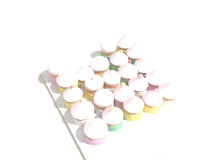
% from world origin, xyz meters
% --- Properties ---
extents(ground_plane, '(1.80, 1.80, 0.03)m').
position_xyz_m(ground_plane, '(0.00, 0.00, -0.01)').
color(ground_plane, '#B2A899').
extents(baking_tray, '(0.35, 0.35, 0.01)m').
position_xyz_m(baking_tray, '(0.00, 0.00, 0.01)').
color(baking_tray, silver).
rests_on(baking_tray, ground_plane).
extents(cupcake_0, '(0.06, 0.06, 0.07)m').
position_xyz_m(cupcake_0, '(-0.12, -0.13, 0.05)').
color(cupcake_0, pink).
rests_on(cupcake_0, baking_tray).
extents(cupcake_1, '(0.07, 0.07, 0.08)m').
position_xyz_m(cupcake_1, '(-0.06, -0.12, 0.05)').
color(cupcake_1, '#EFC651').
rests_on(cupcake_1, baking_tray).
extents(cupcake_2, '(0.06, 0.06, 0.08)m').
position_xyz_m(cupcake_2, '(0.00, -0.13, 0.05)').
color(cupcake_2, '#EFC651').
rests_on(cupcake_2, baking_tray).
extents(cupcake_3, '(0.06, 0.06, 0.07)m').
position_xyz_m(cupcake_3, '(0.06, -0.13, 0.05)').
color(cupcake_3, white).
rests_on(cupcake_3, baking_tray).
extents(cupcake_4, '(0.06, 0.06, 0.07)m').
position_xyz_m(cupcake_4, '(0.13, -0.12, 0.05)').
color(cupcake_4, pink).
rests_on(cupcake_4, baking_tray).
extents(cupcake_5, '(0.06, 0.06, 0.08)m').
position_xyz_m(cupcake_5, '(-0.06, -0.06, 0.05)').
color(cupcake_5, white).
rests_on(cupcake_5, baking_tray).
extents(cupcake_6, '(0.06, 0.06, 0.07)m').
position_xyz_m(cupcake_6, '(-0.00, -0.06, 0.05)').
color(cupcake_6, '#EFC651').
rests_on(cupcake_6, baking_tray).
extents(cupcake_7, '(0.06, 0.06, 0.07)m').
position_xyz_m(cupcake_7, '(0.06, -0.06, 0.05)').
color(cupcake_7, white).
rests_on(cupcake_7, baking_tray).
extents(cupcake_8, '(0.06, 0.06, 0.08)m').
position_xyz_m(cupcake_8, '(0.12, -0.07, 0.05)').
color(cupcake_8, '#4C9E6B').
rests_on(cupcake_8, baking_tray).
extents(cupcake_9, '(0.06, 0.06, 0.07)m').
position_xyz_m(cupcake_9, '(-0.07, -0.01, 0.04)').
color(cupcake_9, '#EFC651').
rests_on(cupcake_9, baking_tray).
extents(cupcake_10, '(0.05, 0.05, 0.07)m').
position_xyz_m(cupcake_10, '(0.01, -0.01, 0.04)').
color(cupcake_10, white).
rests_on(cupcake_10, baking_tray).
extents(cupcake_11, '(0.06, 0.06, 0.08)m').
position_xyz_m(cupcake_11, '(0.07, -0.00, 0.05)').
color(cupcake_11, pink).
rests_on(cupcake_11, baking_tray).
extents(cupcake_12, '(0.06, 0.06, 0.08)m').
position_xyz_m(cupcake_12, '(0.12, -0.00, 0.05)').
color(cupcake_12, '#EFC651').
rests_on(cupcake_12, baking_tray).
extents(cupcake_13, '(0.06, 0.06, 0.07)m').
position_xyz_m(cupcake_13, '(-0.13, 0.06, 0.05)').
color(cupcake_13, '#4C9E6B').
rests_on(cupcake_13, baking_tray).
extents(cupcake_14, '(0.06, 0.06, 0.08)m').
position_xyz_m(cupcake_14, '(-0.06, 0.06, 0.05)').
color(cupcake_14, '#4C9E6B').
rests_on(cupcake_14, baking_tray).
extents(cupcake_15, '(0.06, 0.06, 0.08)m').
position_xyz_m(cupcake_15, '(-0.00, 0.06, 0.05)').
color(cupcake_15, '#4C9E6B').
rests_on(cupcake_15, baking_tray).
extents(cupcake_16, '(0.06, 0.06, 0.08)m').
position_xyz_m(cupcake_16, '(0.06, 0.06, 0.05)').
color(cupcake_16, white).
rests_on(cupcake_16, baking_tray).
extents(cupcake_17, '(0.06, 0.06, 0.08)m').
position_xyz_m(cupcake_17, '(0.12, 0.06, 0.05)').
color(cupcake_17, '#EFC651').
rests_on(cupcake_17, baking_tray).
extents(cupcake_18, '(0.06, 0.06, 0.08)m').
position_xyz_m(cupcake_18, '(-0.12, 0.12, 0.05)').
color(cupcake_18, '#EFC651').
rests_on(cupcake_18, baking_tray).
extents(cupcake_19, '(0.06, 0.06, 0.08)m').
position_xyz_m(cupcake_19, '(-0.06, 0.12, 0.05)').
color(cupcake_19, '#4C9E6B').
rests_on(cupcake_19, baking_tray).
extents(cupcake_20, '(0.07, 0.07, 0.08)m').
position_xyz_m(cupcake_20, '(0.00, 0.12, 0.05)').
color(cupcake_20, white).
rests_on(cupcake_20, baking_tray).
extents(cupcake_21, '(0.07, 0.07, 0.07)m').
position_xyz_m(cupcake_21, '(0.06, 0.12, 0.05)').
color(cupcake_21, pink).
rests_on(cupcake_21, baking_tray).
extents(cupcake_22, '(0.06, 0.06, 0.08)m').
position_xyz_m(cupcake_22, '(0.13, 0.12, 0.05)').
color(cupcake_22, white).
rests_on(cupcake_22, baking_tray).
extents(napkin, '(0.17, 0.15, 0.01)m').
position_xyz_m(napkin, '(0.29, 0.06, 0.00)').
color(napkin, white).
rests_on(napkin, ground_plane).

